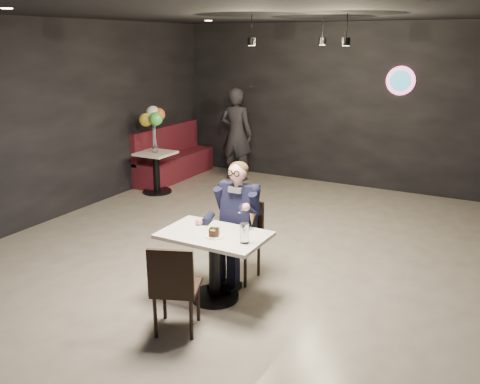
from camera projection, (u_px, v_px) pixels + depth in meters
The scene contains 17 objects.
floor at pixel (238, 276), 6.00m from camera, with size 9.00×9.00×0.00m, color gray.
wall_sign at pixel (401, 81), 8.83m from camera, with size 0.50×0.06×0.50m, color pink, non-canonical shape.
pendant_lights at pixel (308, 25), 6.86m from camera, with size 1.40×1.20×0.36m, color black.
main_table at pixel (214, 266), 5.39m from camera, with size 1.10×0.70×0.75m, color silver.
chair_far at pixel (239, 241), 5.83m from camera, with size 0.42×0.46×0.92m, color black.
chair_near at pixel (176, 286), 4.78m from camera, with size 0.42×0.46×0.92m, color black.
seated_man at pixel (239, 220), 5.75m from camera, with size 0.60×0.80×1.44m, color black.
dessert_plate at pixel (215, 236), 5.19m from camera, with size 0.20×0.20×0.01m, color white.
cake_slice at pixel (214, 232), 5.18m from camera, with size 0.10×0.08×0.07m, color black.
mint_leaf at pixel (213, 230), 5.11m from camera, with size 0.06×0.04×0.01m, color #297E2D.
sundae_glass at pixel (244, 233), 5.01m from camera, with size 0.09×0.09×0.20m, color silver.
wafer_cone at pixel (252, 220), 4.98m from camera, with size 0.06×0.06×0.12m, color #DAAD59.
booth_bench at pixel (175, 153), 10.14m from camera, with size 0.52×2.08×1.04m, color #450E1B.
side_table at pixel (156, 172), 9.20m from camera, with size 0.60×0.60×0.75m, color silver.
balloon_vase at pixel (155, 148), 9.07m from camera, with size 0.10×0.10×0.15m, color silver.
balloon_bunch at pixel (154, 124), 8.95m from camera, with size 0.43×0.43×0.71m, color gold.
passerby at pixel (236, 134), 9.96m from camera, with size 0.66×0.43×1.81m, color black.
Camera 1 is at (2.62, -4.79, 2.68)m, focal length 38.00 mm.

